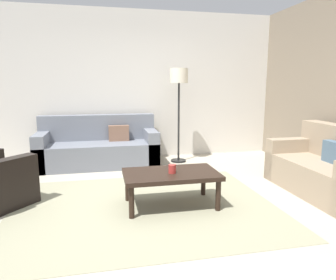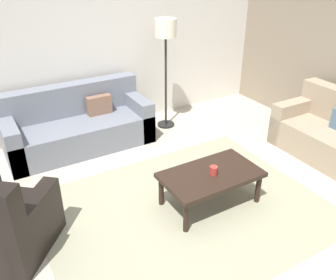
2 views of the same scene
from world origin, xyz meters
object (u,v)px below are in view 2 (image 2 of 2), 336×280
Objects in this scene: couch_main at (77,126)px; coffee_table at (211,177)px; armchair_leather at (0,228)px; lamp_standing at (166,40)px; cup at (214,171)px.

coffee_table is at bearing -68.43° from couch_main.
armchair_leather is 3.41m from lamp_standing.
coffee_table is (0.85, -2.14, 0.06)m from couch_main.
couch_main reaches higher than coffee_table.
armchair_leather is at bearing -126.33° from couch_main.
cup is (0.01, -0.04, 0.10)m from coffee_table.
couch_main is 20.47× the size of cup.
cup is (0.85, -2.18, 0.16)m from couch_main.
cup is (2.16, -0.40, 0.15)m from armchair_leather.
lamp_standing is at bearing 31.36° from armchair_leather.
cup is at bearing -68.61° from couch_main.
lamp_standing reaches higher than coffee_table.
coffee_table is 2.38m from lamp_standing.
cup reaches higher than coffee_table.
armchair_leather is 1.03× the size of coffee_table.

